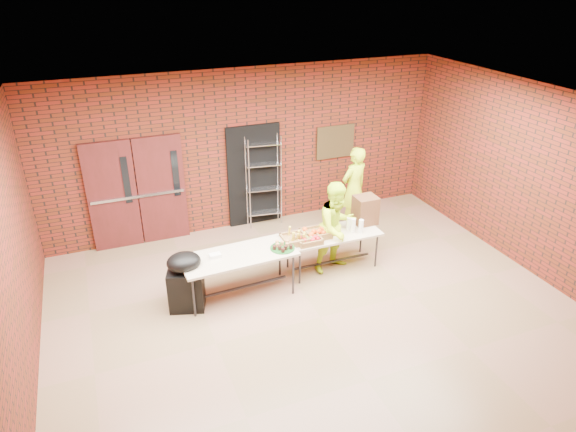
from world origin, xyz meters
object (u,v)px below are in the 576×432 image
Objects in this scene: volunteer_man at (337,227)px; volunteer_woman at (354,189)px; covered_grill at (186,281)px; coffee_dispenser at (365,210)px; table_right at (333,236)px; table_left at (239,258)px; wire_rack at (264,182)px.

volunteer_woman is at bearing 38.13° from volunteer_man.
volunteer_woman reaches higher than covered_grill.
covered_grill is 4.01m from volunteer_woman.
table_right is at bearing -167.96° from coffee_dispenser.
coffee_dispenser is at bearing 23.58° from covered_grill.
volunteer_man reaches higher than table_right.
table_left is 1.09× the size of volunteer_woman.
volunteer_woman is at bearing -18.40° from wire_rack.
covered_grill is at bearing -174.69° from table_right.
wire_rack is 1.01× the size of table_left.
covered_grill is 0.59× the size of volunteer_man.
table_right is 1.02× the size of volunteer_man.
table_left is 1.13× the size of table_right.
volunteer_woman is (1.62, -0.81, -0.09)m from wire_rack.
volunteer_man is at bearing 21.07° from covered_grill.
coffee_dispenser is (1.26, -1.90, -0.01)m from wire_rack.
coffee_dispenser is 0.31× the size of volunteer_man.
table_right is at bearing 4.00° from table_left.
coffee_dispenser reaches higher than table_right.
covered_grill is at bearing 170.44° from volunteer_man.
wire_rack reaches higher than table_right.
volunteer_man reaches higher than coffee_dispenser.
wire_rack is 2.18m from volunteer_man.
covered_grill is (-2.64, -0.23, -0.14)m from table_right.
wire_rack is 1.95× the size of covered_grill.
volunteer_man is (-0.66, -0.19, -0.12)m from coffee_dispenser.
volunteer_man is (2.69, 0.19, 0.33)m from covered_grill.
wire_rack reaches higher than coffee_dispenser.
covered_grill is at bearing -173.48° from coffee_dispenser.
volunteer_woman is at bearing 38.79° from covered_grill.
table_left is 1.84m from volunteer_man.
coffee_dispenser is at bearing 2.90° from volunteer_man.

